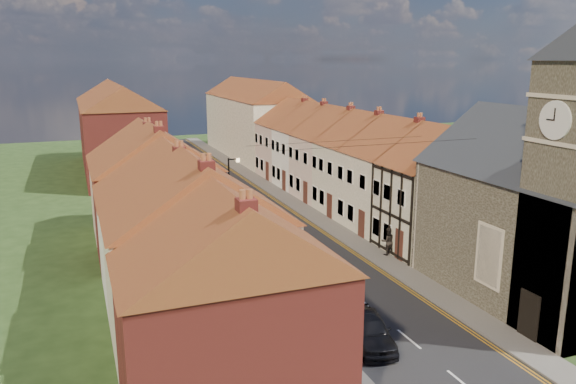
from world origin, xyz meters
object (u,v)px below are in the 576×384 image
(car_mid, at_px, (275,239))
(pedestrian_left, at_px, (262,279))
(car_near, at_px, (369,329))
(pedestrian_right, at_px, (388,241))
(car_distant, at_px, (178,157))
(lamppost, at_px, (230,193))
(church, at_px, (551,197))
(car_far, at_px, (179,171))

(car_mid, distance_m, pedestrian_left, 7.98)
(car_near, height_order, pedestrian_right, pedestrian_right)
(car_distant, bearing_deg, car_near, -90.32)
(car_near, distance_m, pedestrian_left, 7.79)
(pedestrian_right, bearing_deg, pedestrian_left, 27.57)
(lamppost, bearing_deg, pedestrian_left, -95.80)
(pedestrian_left, distance_m, pedestrian_right, 10.36)
(car_near, bearing_deg, church, 17.26)
(lamppost, bearing_deg, pedestrian_right, -40.24)
(lamppost, xyz_separation_m, pedestrian_left, (-1.06, -10.44, -2.65))
(car_far, distance_m, car_distant, 9.93)
(lamppost, height_order, car_distant, lamppost)
(church, xyz_separation_m, pedestrian_right, (-4.30, 9.17, -4.80))
(car_distant, distance_m, pedestrian_left, 45.16)
(church, relative_size, car_mid, 3.80)
(church, distance_m, pedestrian_left, 16.32)
(church, xyz_separation_m, lamppost, (-13.17, 16.68, -2.34))
(church, bearing_deg, pedestrian_right, 115.14)
(car_far, relative_size, pedestrian_right, 1.99)
(car_mid, bearing_deg, pedestrian_left, -127.65)
(lamppost, distance_m, car_mid, 4.89)
(car_far, bearing_deg, pedestrian_right, -68.68)
(pedestrian_left, xyz_separation_m, pedestrian_right, (9.93, 2.94, 0.19))
(car_far, bearing_deg, church, -66.17)
(church, distance_m, car_mid, 18.07)
(church, xyz_separation_m, car_distant, (-10.97, 51.28, -5.32))
(pedestrian_right, bearing_deg, lamppost, -29.15)
(car_near, bearing_deg, car_mid, 100.13)
(church, relative_size, car_far, 3.97)
(church, distance_m, car_distant, 52.71)
(church, height_order, lamppost, church)
(car_distant, height_order, pedestrian_left, pedestrian_left)
(pedestrian_left, bearing_deg, pedestrian_right, 30.97)
(pedestrian_right, bearing_deg, car_far, -64.57)
(car_distant, xyz_separation_m, pedestrian_left, (-3.26, -45.05, 0.33))
(lamppost, distance_m, car_distant, 34.80)
(pedestrian_left, bearing_deg, lamppost, 98.69)
(car_mid, height_order, car_distant, car_mid)
(lamppost, height_order, car_near, lamppost)
(car_mid, relative_size, car_far, 1.04)
(car_mid, bearing_deg, pedestrian_right, -45.88)
(church, height_order, car_mid, church)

